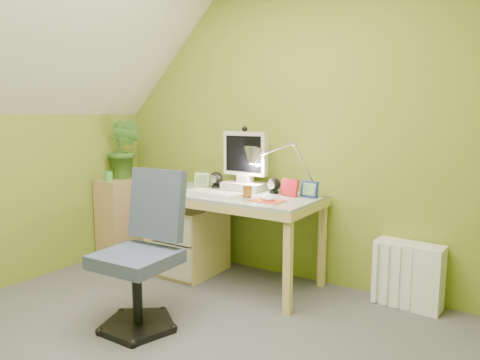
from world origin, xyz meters
The scene contains 20 objects.
wall_back centered at (0.00, 1.60, 1.20)m, with size 3.20×0.01×2.40m, color olive.
slope_ceiling centered at (-1.00, 0.00, 1.85)m, with size 1.10×3.20×1.10m, color white.
desk centered at (-0.21, 1.23, 0.35)m, with size 1.32×0.66×0.70m, color tan, non-canonical shape.
monitor centered at (-0.21, 1.41, 0.95)m, with size 0.36×0.21×0.49m, color beige, non-canonical shape.
speaker_left centered at (-0.48, 1.39, 0.77)m, with size 0.11×0.11×0.13m, color black, non-canonical shape.
speaker_right centered at (0.06, 1.39, 0.76)m, with size 0.10×0.10×0.12m, color black, non-canonical shape.
keyboard centered at (-0.29, 1.09, 0.72)m, with size 0.45×0.14×0.02m, color white.
mousepad centered at (0.17, 1.09, 0.71)m, with size 0.22×0.16×0.01m, color red.
mouse centered at (0.17, 1.09, 0.72)m, with size 0.11×0.07×0.04m, color white.
amber_tumbler centered at (-0.03, 1.15, 0.75)m, with size 0.07×0.07×0.08m, color #965615.
candle_cluster centered at (-0.81, 1.24, 0.77)m, with size 0.17×0.15×0.13m, color red, non-canonical shape.
photo_frame_red centered at (0.21, 1.35, 0.77)m, with size 0.15×0.02×0.13m, color #B0121F.
photo_frame_blue centered at (0.35, 1.39, 0.76)m, with size 0.14×0.02×0.12m, color navy.
photo_frame_green centered at (-0.61, 1.37, 0.76)m, with size 0.13×0.02×0.11m, color #B8CD8D.
desk_lamp centered at (0.24, 1.41, 0.99)m, with size 0.53×0.23×0.57m, color #AAAAAE, non-canonical shape.
side_ledge centered at (-1.45, 1.24, 0.36)m, with size 0.27×0.41×0.72m, color tan.
potted_plant centered at (-1.44, 1.29, 0.99)m, with size 0.30×0.24×0.54m, color #3B6B23.
green_cup centered at (-1.43, 1.09, 0.76)m, with size 0.07×0.07×0.09m, color green.
task_chair centered at (-0.27, 0.27, 0.45)m, with size 0.50×0.50×0.90m, color #3C4563, non-canonical shape.
radiator centered at (1.04, 1.50, 0.22)m, with size 0.44×0.18×0.44m, color white.
Camera 1 is at (1.62, -1.53, 1.28)m, focal length 33.00 mm.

